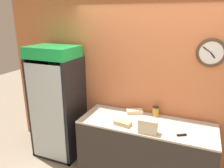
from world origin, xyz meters
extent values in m
cube|color=#D17547|center=(0.00, 1.31, 1.35)|extent=(5.20, 0.06, 2.70)
torus|color=#4C3823|center=(0.72, 1.26, 1.87)|extent=(0.37, 0.04, 0.37)
cylinder|color=white|center=(0.72, 1.26, 1.87)|extent=(0.31, 0.01, 0.31)
cube|color=black|center=(0.75, 1.25, 1.84)|extent=(0.06, 0.01, 0.07)
cube|color=black|center=(0.67, 1.25, 1.91)|extent=(0.11, 0.01, 0.08)
cube|color=#332D28|center=(0.00, 0.90, 0.43)|extent=(1.89, 0.71, 0.86)
cube|color=#BCB2A3|center=(0.00, 0.90, 0.88)|extent=(1.89, 0.71, 0.02)
cube|color=black|center=(-1.53, 1.24, 0.85)|extent=(0.76, 0.04, 1.71)
cube|color=black|center=(-1.88, 0.95, 0.85)|extent=(0.05, 0.62, 1.71)
cube|color=black|center=(-1.17, 0.95, 0.85)|extent=(0.05, 0.62, 1.71)
cube|color=black|center=(-1.53, 0.95, 0.03)|extent=(0.76, 0.62, 0.05)
cube|color=white|center=(-1.53, 1.21, 0.85)|extent=(0.66, 0.02, 1.61)
cube|color=silver|center=(-1.53, 0.63, 0.85)|extent=(0.66, 0.01, 1.61)
cube|color=green|center=(-1.53, 0.92, 1.80)|extent=(0.76, 0.55, 0.18)
cube|color=silver|center=(-1.53, 0.93, 0.41)|extent=(0.64, 0.50, 0.01)
cube|color=silver|center=(-1.53, 0.93, 0.71)|extent=(0.64, 0.50, 0.01)
cube|color=silver|center=(-1.53, 0.93, 1.02)|extent=(0.64, 0.50, 0.01)
cube|color=silver|center=(-1.53, 0.93, 1.32)|extent=(0.64, 0.50, 0.01)
cylinder|color=#72337F|center=(-1.62, 0.72, 0.49)|extent=(0.06, 0.06, 0.17)
cylinder|color=#72337F|center=(-1.62, 0.72, 0.61)|extent=(0.02, 0.02, 0.07)
cylinder|color=#B2231E|center=(-1.61, 0.72, 0.78)|extent=(0.06, 0.06, 0.12)
cylinder|color=#B2231E|center=(-1.61, 0.72, 0.86)|extent=(0.02, 0.02, 0.05)
cylinder|color=#B2BCCC|center=(-1.31, 0.73, 1.10)|extent=(0.08, 0.08, 0.15)
cylinder|color=#B2BCCC|center=(-1.31, 0.73, 1.20)|extent=(0.03, 0.03, 0.06)
cylinder|color=#72337F|center=(-1.50, 0.72, 0.80)|extent=(0.07, 0.07, 0.17)
cylinder|color=#72337F|center=(-1.50, 0.72, 0.92)|extent=(0.03, 0.03, 0.07)
cylinder|color=#2D6B38|center=(-1.36, 0.72, 0.79)|extent=(0.06, 0.06, 0.16)
cylinder|color=#2D6B38|center=(-1.36, 0.72, 0.91)|extent=(0.02, 0.02, 0.07)
cylinder|color=#B2231E|center=(-1.77, 0.72, 1.39)|extent=(0.06, 0.06, 0.12)
cylinder|color=#B2231E|center=(-1.77, 0.72, 1.48)|extent=(0.02, 0.02, 0.05)
cylinder|color=#5B2D19|center=(-1.70, 0.73, 0.48)|extent=(0.07, 0.07, 0.13)
cylinder|color=#5B2D19|center=(-1.70, 0.73, 0.57)|extent=(0.03, 0.03, 0.06)
cylinder|color=orange|center=(-1.73, 0.73, 1.08)|extent=(0.08, 0.08, 0.12)
cylinder|color=orange|center=(-1.73, 0.73, 1.16)|extent=(0.03, 0.03, 0.05)
cylinder|color=#B2BCCC|center=(-1.80, 0.73, 0.49)|extent=(0.08, 0.08, 0.16)
cylinder|color=#B2BCCC|center=(-1.80, 0.73, 0.61)|extent=(0.03, 0.03, 0.07)
cube|color=beige|center=(0.08, 0.64, 0.92)|extent=(0.25, 0.13, 0.06)
cube|color=beige|center=(0.08, 0.64, 0.98)|extent=(0.25, 0.12, 0.06)
cube|color=beige|center=(0.08, 0.64, 1.04)|extent=(0.24, 0.12, 0.06)
cube|color=tan|center=(-0.28, 0.71, 0.92)|extent=(0.24, 0.15, 0.06)
cube|color=beige|center=(-0.24, 1.14, 0.92)|extent=(0.27, 0.22, 0.06)
cube|color=silver|center=(0.63, 0.81, 0.89)|extent=(0.19, 0.14, 0.00)
cube|color=black|center=(0.50, 0.73, 0.90)|extent=(0.12, 0.09, 0.02)
cylinder|color=gold|center=(0.07, 1.18, 0.95)|extent=(0.10, 0.10, 0.13)
cylinder|color=#262628|center=(0.07, 1.18, 1.03)|extent=(0.09, 0.09, 0.01)
camera|label=1|loc=(0.62, -1.84, 2.33)|focal=35.00mm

